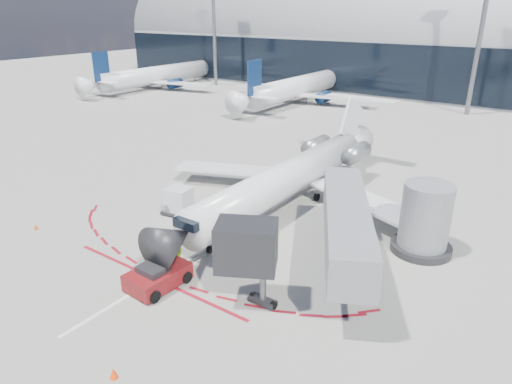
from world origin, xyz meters
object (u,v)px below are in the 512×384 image
Objects in this scene: regional_jet at (294,174)px; ramp_worker at (178,248)px; pushback_tug at (158,276)px; uld_container at (179,201)px.

regional_jet reaches higher than ramp_worker.
uld_container is (-6.15, 8.11, 0.41)m from pushback_tug.
pushback_tug is 3.03m from ramp_worker.
pushback_tug is 2.21× the size of uld_container.
regional_jet is at bearing 40.04° from uld_container.
uld_container reaches higher than pushback_tug.
uld_container is (-5.03, 5.31, 0.17)m from ramp_worker.
ramp_worker is at bearing -95.02° from regional_jet.
ramp_worker is (-1.12, 2.81, 0.25)m from pushback_tug.
uld_container is at bearing -47.41° from ramp_worker.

